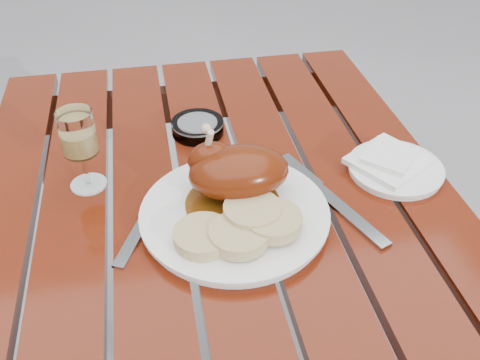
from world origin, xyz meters
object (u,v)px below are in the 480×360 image
Objects in this scene: side_plate at (395,169)px; ashtray at (198,127)px; wine_glass at (81,151)px; dinner_plate at (235,215)px.

ashtray is at bearing 149.43° from side_plate.
ashtray is at bearing 32.29° from wine_glass.
side_plate is at bearing -30.57° from ashtray.
ashtray is at bearing 95.52° from dinner_plate.
ashtray reaches higher than dinner_plate.
dinner_plate is 2.07× the size of wine_glass.
wine_glass is at bearing 149.94° from dinner_plate.
wine_glass is 1.42× the size of ashtray.
wine_glass reaches higher than dinner_plate.
dinner_plate is 0.26m from ashtray.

